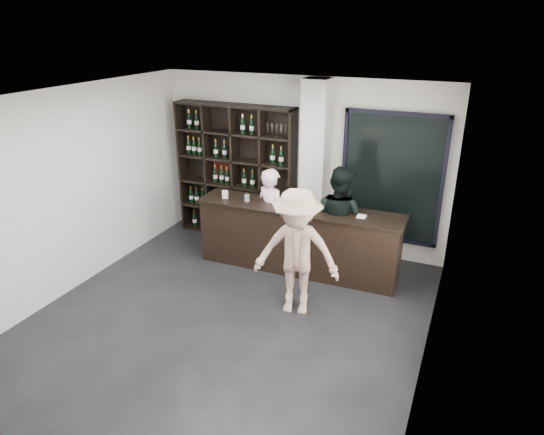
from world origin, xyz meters
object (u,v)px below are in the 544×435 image
at_px(wine_shelf, 236,173).
at_px(tasting_counter, 298,239).
at_px(customer, 297,253).
at_px(taster_pink, 271,216).
at_px(taster_black, 339,221).

height_order(wine_shelf, tasting_counter, wine_shelf).
bearing_deg(customer, wine_shelf, 123.23).
height_order(tasting_counter, taster_pink, taster_pink).
height_order(wine_shelf, taster_black, wine_shelf).
relative_size(taster_pink, customer, 0.90).
relative_size(taster_pink, taster_black, 0.92).
height_order(wine_shelf, taster_pink, wine_shelf).
relative_size(tasting_counter, taster_pink, 2.03).
bearing_deg(tasting_counter, taster_black, 12.86).
distance_m(tasting_counter, customer, 1.25).
height_order(tasting_counter, taster_black, taster_black).
distance_m(wine_shelf, taster_black, 2.23).
relative_size(wine_shelf, taster_pink, 1.51).
bearing_deg(customer, taster_pink, 115.11).
relative_size(tasting_counter, customer, 1.83).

